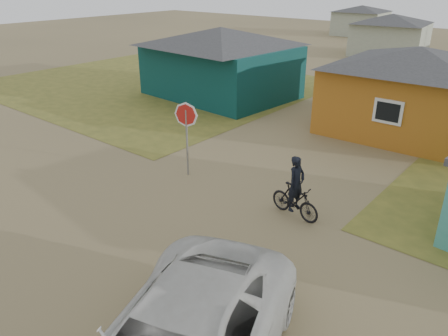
{
  "coord_description": "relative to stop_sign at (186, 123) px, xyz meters",
  "views": [
    {
      "loc": [
        8.27,
        -6.46,
        6.77
      ],
      "look_at": [
        0.45,
        3.0,
        1.3
      ],
      "focal_mm": 35.0,
      "sensor_mm": 36.0,
      "label": 1
    }
  ],
  "objects": [
    {
      "name": "house_yellow",
      "position": [
        4.57,
        10.04,
        0.01
      ],
      "size": [
        7.72,
        6.76,
        3.9
      ],
      "color": "#AE661A",
      "rests_on": "ground"
    },
    {
      "name": "stop_sign",
      "position": [
        0.0,
        0.0,
        0.0
      ],
      "size": [
        0.89,
        0.12,
        2.74
      ],
      "color": "gray",
      "rests_on": "ground"
    },
    {
      "name": "ground",
      "position": [
        2.07,
        -3.96,
        -1.99
      ],
      "size": [
        120.0,
        120.0,
        0.0
      ],
      "primitive_type": "plane",
      "color": "olive"
    },
    {
      "name": "house_teal",
      "position": [
        -6.43,
        9.54,
        0.06
      ],
      "size": [
        8.93,
        7.08,
        4.0
      ],
      "color": "#093332",
      "rests_on": "ground"
    },
    {
      "name": "cyclist",
      "position": [
        4.6,
        -0.13,
        -1.28
      ],
      "size": [
        1.78,
        0.72,
        1.96
      ],
      "color": "black",
      "rests_on": "ground"
    },
    {
      "name": "grass_nw",
      "position": [
        -11.93,
        9.04,
        -1.98
      ],
      "size": [
        20.0,
        18.0,
        0.0
      ],
      "primitive_type": "cube",
      "color": "olive",
      "rests_on": "ground"
    },
    {
      "name": "house_pale_west",
      "position": [
        -3.93,
        30.04,
        -0.13
      ],
      "size": [
        7.04,
        6.15,
        3.6
      ],
      "color": "#A6AD94",
      "rests_on": "ground"
    },
    {
      "name": "house_pale_north",
      "position": [
        -11.93,
        42.04,
        -0.24
      ],
      "size": [
        6.28,
        5.81,
        3.4
      ],
      "color": "#A6AD94",
      "rests_on": "ground"
    }
  ]
}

